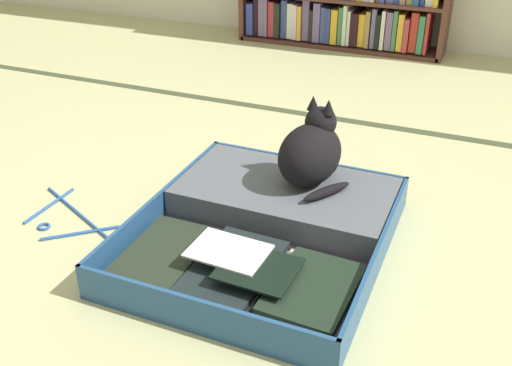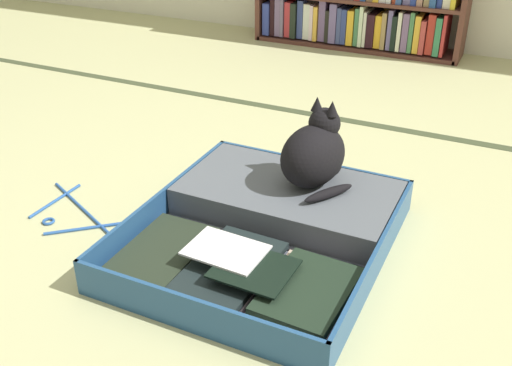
# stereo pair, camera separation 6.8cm
# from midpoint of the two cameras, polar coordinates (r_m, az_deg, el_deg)

# --- Properties ---
(ground_plane) EXTENTS (10.00, 10.00, 0.00)m
(ground_plane) POSITION_cam_midpoint_polar(r_m,az_deg,el_deg) (1.82, -3.70, -6.58)
(ground_plane) COLOR #B6B681
(tatami_border) EXTENTS (4.80, 0.05, 0.00)m
(tatami_border) POSITION_cam_midpoint_polar(r_m,az_deg,el_deg) (2.75, 7.75, 6.21)
(tatami_border) COLOR #3D462D
(tatami_border) RESTS_ON ground_plane
(open_suitcase) EXTENTS (0.72, 0.83, 0.11)m
(open_suitcase) POSITION_cam_midpoint_polar(r_m,az_deg,el_deg) (1.86, 2.59, -3.94)
(open_suitcase) COLOR navy
(open_suitcase) RESTS_ON ground_plane
(black_cat) EXTENTS (0.26, 0.30, 0.28)m
(black_cat) POSITION_cam_midpoint_polar(r_m,az_deg,el_deg) (1.92, 6.70, 2.79)
(black_cat) COLOR black
(black_cat) RESTS_ON open_suitcase
(clothes_hanger) EXTENTS (0.40, 0.30, 0.01)m
(clothes_hanger) POSITION_cam_midpoint_polar(r_m,az_deg,el_deg) (2.07, -16.18, -2.77)
(clothes_hanger) COLOR #27549F
(clothes_hanger) RESTS_ON ground_plane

